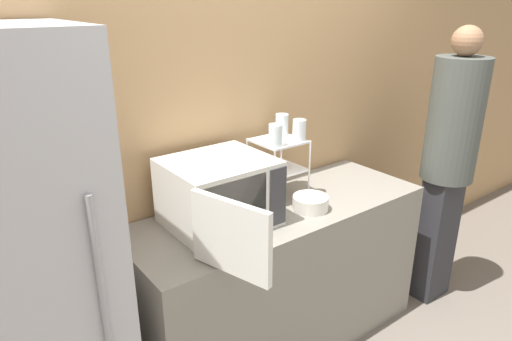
# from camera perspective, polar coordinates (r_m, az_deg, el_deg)

# --- Properties ---
(wall_back) EXTENTS (8.00, 0.06, 2.60)m
(wall_back) POSITION_cam_1_polar(r_m,az_deg,el_deg) (2.60, -1.77, 6.51)
(wall_back) COLOR tan
(wall_back) RESTS_ON ground_plane
(counter) EXTENTS (1.72, 0.62, 0.88)m
(counter) POSITION_cam_1_polar(r_m,az_deg,el_deg) (2.70, 2.90, -13.04)
(counter) COLOR gray
(counter) RESTS_ON ground_plane
(microwave) EXTENTS (0.53, 0.82, 0.33)m
(microwave) POSITION_cam_1_polar(r_m,az_deg,el_deg) (2.22, -4.59, -2.96)
(microwave) COLOR silver
(microwave) RESTS_ON counter
(dish_rack) EXTENTS (0.26, 0.25, 0.34)m
(dish_rack) POSITION_cam_1_polar(r_m,az_deg,el_deg) (2.52, 2.80, 1.81)
(dish_rack) COLOR white
(dish_rack) RESTS_ON counter
(glass_front_left) EXTENTS (0.07, 0.07, 0.12)m
(glass_front_left) POSITION_cam_1_polar(r_m,az_deg,el_deg) (2.37, 2.45, 4.43)
(glass_front_left) COLOR silver
(glass_front_left) RESTS_ON dish_rack
(glass_back_right) EXTENTS (0.07, 0.07, 0.12)m
(glass_back_right) POSITION_cam_1_polar(r_m,az_deg,el_deg) (2.58, 3.26, 5.81)
(glass_back_right) COLOR silver
(glass_back_right) RESTS_ON dish_rack
(glass_front_right) EXTENTS (0.07, 0.07, 0.12)m
(glass_front_right) POSITION_cam_1_polar(r_m,az_deg,el_deg) (2.47, 5.42, 5.06)
(glass_front_right) COLOR silver
(glass_front_right) RESTS_ON dish_rack
(bowl) EXTENTS (0.19, 0.19, 0.08)m
(bowl) POSITION_cam_1_polar(r_m,az_deg,el_deg) (2.45, 6.81, -4.07)
(bowl) COLOR silver
(bowl) RESTS_ON counter
(person) EXTENTS (0.32, 0.32, 1.80)m
(person) POSITION_cam_1_polar(r_m,az_deg,el_deg) (3.09, 23.00, 1.83)
(person) COLOR #2D2D33
(person) RESTS_ON ground_plane
(refrigerator) EXTENTS (0.63, 0.64, 1.86)m
(refrigerator) POSITION_cam_1_polar(r_m,az_deg,el_deg) (1.99, -26.97, -12.18)
(refrigerator) COLOR #B7B7BC
(refrigerator) RESTS_ON ground_plane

